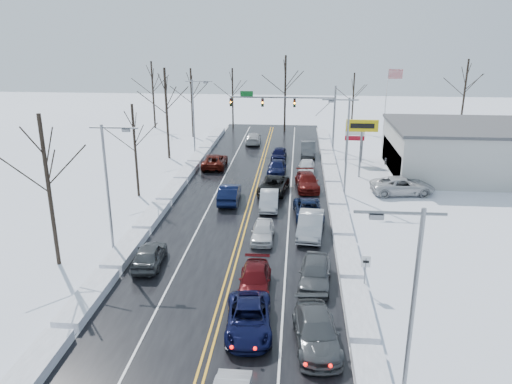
# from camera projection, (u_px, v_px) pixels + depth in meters

# --- Properties ---
(ground) EXTENTS (160.00, 160.00, 0.00)m
(ground) POSITION_uv_depth(u_px,v_px,m) (242.00, 234.00, 37.79)
(ground) COLOR silver
(ground) RESTS_ON ground
(road_surface) EXTENTS (14.00, 84.00, 0.01)m
(road_surface) POSITION_uv_depth(u_px,v_px,m) (244.00, 224.00, 39.68)
(road_surface) COLOR black
(road_surface) RESTS_ON ground
(snow_bank_left) EXTENTS (1.50, 72.00, 0.57)m
(snow_bank_left) POSITION_uv_depth(u_px,v_px,m) (151.00, 221.00, 40.30)
(snow_bank_left) COLOR white
(snow_bank_left) RESTS_ON ground
(snow_bank_right) EXTENTS (1.50, 72.00, 0.57)m
(snow_bank_right) POSITION_uv_depth(u_px,v_px,m) (341.00, 227.00, 39.06)
(snow_bank_right) COLOR white
(snow_bank_right) RESTS_ON ground
(traffic_signal_mast) EXTENTS (13.28, 0.39, 8.00)m
(traffic_signal_mast) POSITION_uv_depth(u_px,v_px,m) (294.00, 106.00, 62.22)
(traffic_signal_mast) COLOR slate
(traffic_signal_mast) RESTS_ON ground
(tires_plus_sign) EXTENTS (3.20, 0.34, 6.00)m
(tires_plus_sign) POSITION_uv_depth(u_px,v_px,m) (362.00, 130.00, 50.46)
(tires_plus_sign) COLOR slate
(tires_plus_sign) RESTS_ON ground
(used_vehicles_sign) EXTENTS (2.20, 0.22, 4.65)m
(used_vehicles_sign) POSITION_uv_depth(u_px,v_px,m) (355.00, 134.00, 56.67)
(used_vehicles_sign) COLOR slate
(used_vehicles_sign) RESTS_ON ground
(speed_limit_sign) EXTENTS (0.55, 0.09, 2.35)m
(speed_limit_sign) POSITION_uv_depth(u_px,v_px,m) (365.00, 267.00, 29.04)
(speed_limit_sign) COLOR slate
(speed_limit_sign) RESTS_ON ground
(flagpole) EXTENTS (1.87, 1.20, 10.00)m
(flagpole) POSITION_uv_depth(u_px,v_px,m) (387.00, 101.00, 63.02)
(flagpole) COLOR silver
(flagpole) RESTS_ON ground
(dealership_building) EXTENTS (20.40, 12.40, 5.30)m
(dealership_building) POSITION_uv_depth(u_px,v_px,m) (489.00, 150.00, 52.00)
(dealership_building) COLOR #ADAEA9
(dealership_building) RESTS_ON ground
(streetlight_se) EXTENTS (3.20, 0.25, 9.00)m
(streetlight_se) POSITION_uv_depth(u_px,v_px,m) (408.00, 302.00, 18.42)
(streetlight_se) COLOR slate
(streetlight_se) RESTS_ON ground
(streetlight_ne) EXTENTS (3.20, 0.25, 9.00)m
(streetlight_ne) POSITION_uv_depth(u_px,v_px,m) (345.00, 139.00, 44.88)
(streetlight_ne) COLOR slate
(streetlight_ne) RESTS_ON ground
(streetlight_sw) EXTENTS (3.20, 0.25, 9.00)m
(streetlight_sw) POSITION_uv_depth(u_px,v_px,m) (110.00, 180.00, 33.01)
(streetlight_sw) COLOR slate
(streetlight_sw) RESTS_ON ground
(streetlight_nw) EXTENTS (3.20, 0.25, 9.00)m
(streetlight_nw) POSITION_uv_depth(u_px,v_px,m) (195.00, 111.00, 59.46)
(streetlight_nw) COLOR slate
(streetlight_nw) RESTS_ON ground
(tree_left_b) EXTENTS (4.00, 4.00, 10.00)m
(tree_left_b) POSITION_uv_depth(u_px,v_px,m) (45.00, 162.00, 30.85)
(tree_left_b) COLOR #2D231C
(tree_left_b) RESTS_ON ground
(tree_left_c) EXTENTS (3.40, 3.40, 8.50)m
(tree_left_c) POSITION_uv_depth(u_px,v_px,m) (134.00, 133.00, 44.32)
(tree_left_c) COLOR #2D231C
(tree_left_c) RESTS_ON ground
(tree_left_d) EXTENTS (4.20, 4.20, 10.50)m
(tree_left_d) POSITION_uv_depth(u_px,v_px,m) (166.00, 96.00, 57.17)
(tree_left_d) COLOR #2D231C
(tree_left_d) RESTS_ON ground
(tree_left_e) EXTENTS (3.80, 3.80, 9.50)m
(tree_left_e) POSITION_uv_depth(u_px,v_px,m) (191.00, 89.00, 68.69)
(tree_left_e) COLOR #2D231C
(tree_left_e) RESTS_ON ground
(tree_far_a) EXTENTS (4.00, 4.00, 10.00)m
(tree_far_a) POSITION_uv_depth(u_px,v_px,m) (152.00, 82.00, 74.84)
(tree_far_a) COLOR #2D231C
(tree_far_a) RESTS_ON ground
(tree_far_b) EXTENTS (3.60, 3.60, 9.00)m
(tree_far_b) POSITION_uv_depth(u_px,v_px,m) (233.00, 86.00, 75.03)
(tree_far_b) COLOR #2D231C
(tree_far_b) RESTS_ON ground
(tree_far_c) EXTENTS (4.40, 4.40, 11.00)m
(tree_far_c) POSITION_uv_depth(u_px,v_px,m) (285.00, 79.00, 72.04)
(tree_far_c) COLOR #2D231C
(tree_far_c) RESTS_ON ground
(tree_far_d) EXTENTS (3.40, 3.40, 8.50)m
(tree_far_d) POSITION_uv_depth(u_px,v_px,m) (354.00, 91.00, 73.19)
(tree_far_d) COLOR #2D231C
(tree_far_d) RESTS_ON ground
(tree_far_e) EXTENTS (4.20, 4.20, 10.50)m
(tree_far_e) POSITION_uv_depth(u_px,v_px,m) (466.00, 81.00, 71.92)
(tree_far_e) COLOR #2D231C
(tree_far_e) RESTS_ON ground
(queued_car_2) EXTENTS (2.76, 5.24, 1.41)m
(queued_car_2) POSITION_uv_depth(u_px,v_px,m) (249.00, 330.00, 25.84)
(queued_car_2) COLOR black
(queued_car_2) RESTS_ON ground
(queued_car_3) EXTENTS (1.92, 4.59, 1.32)m
(queued_car_3) POSITION_uv_depth(u_px,v_px,m) (255.00, 289.00, 29.84)
(queued_car_3) COLOR #48090C
(queued_car_3) RESTS_ON ground
(queued_car_4) EXTENTS (1.61, 3.99, 1.36)m
(queued_car_4) POSITION_uv_depth(u_px,v_px,m) (263.00, 240.00, 36.76)
(queued_car_4) COLOR silver
(queued_car_4) RESTS_ON ground
(queued_car_5) EXTENTS (1.68, 4.52, 1.48)m
(queued_car_5) POSITION_uv_depth(u_px,v_px,m) (269.00, 208.00, 43.19)
(queued_car_5) COLOR #ABADB3
(queued_car_5) RESTS_ON ground
(queued_car_6) EXTENTS (3.11, 5.55, 1.46)m
(queued_car_6) POSITION_uv_depth(u_px,v_px,m) (273.00, 193.00, 47.06)
(queued_car_6) COLOR black
(queued_car_6) RESTS_ON ground
(queued_car_7) EXTENTS (2.01, 4.62, 1.32)m
(queued_car_7) POSITION_uv_depth(u_px,v_px,m) (277.00, 173.00, 53.31)
(queued_car_7) COLOR black
(queued_car_7) RESTS_ON ground
(queued_car_8) EXTENTS (1.85, 4.22, 1.41)m
(queued_car_8) POSITION_uv_depth(u_px,v_px,m) (279.00, 160.00, 58.74)
(queued_car_8) COLOR black
(queued_car_8) RESTS_ON ground
(queued_car_11) EXTENTS (2.59, 5.31, 1.49)m
(queued_car_11) POSITION_uv_depth(u_px,v_px,m) (316.00, 345.00, 24.69)
(queued_car_11) COLOR #46494C
(queued_car_11) RESTS_ON ground
(queued_car_12) EXTENTS (2.24, 4.81, 1.59)m
(queued_car_12) POSITION_uv_depth(u_px,v_px,m) (315.00, 284.00, 30.47)
(queued_car_12) COLOR #46494C
(queued_car_12) RESTS_ON ground
(queued_car_13) EXTENTS (2.21, 5.29, 1.70)m
(queued_car_13) POSITION_uv_depth(u_px,v_px,m) (310.00, 235.00, 37.61)
(queued_car_13) COLOR #9E9FA5
(queued_car_13) RESTS_ON ground
(queued_car_14) EXTENTS (2.65, 5.04, 1.35)m
(queued_car_14) POSITION_uv_depth(u_px,v_px,m) (308.00, 217.00, 41.06)
(queued_car_14) COLOR black
(queued_car_14) RESTS_ON ground
(queued_car_15) EXTENTS (2.56, 5.28, 1.48)m
(queued_car_15) POSITION_uv_depth(u_px,v_px,m) (307.00, 189.00, 48.23)
(queued_car_15) COLOR #4A0C09
(queued_car_15) RESTS_ON ground
(queued_car_16) EXTENTS (1.88, 4.29, 1.44)m
(queued_car_16) POSITION_uv_depth(u_px,v_px,m) (306.00, 173.00, 53.37)
(queued_car_16) COLOR silver
(queued_car_16) RESTS_ON ground
(queued_car_17) EXTENTS (1.74, 4.95, 1.63)m
(queued_car_17) POSITION_uv_depth(u_px,v_px,m) (308.00, 155.00, 60.67)
(queued_car_17) COLOR #424447
(queued_car_17) RESTS_ON ground
(oncoming_car_0) EXTENTS (1.84, 4.94, 1.61)m
(oncoming_car_0) POSITION_uv_depth(u_px,v_px,m) (230.00, 202.00, 44.68)
(oncoming_car_0) COLOR black
(oncoming_car_0) RESTS_ON ground
(oncoming_car_1) EXTENTS (2.59, 5.38, 1.48)m
(oncoming_car_1) POSITION_uv_depth(u_px,v_px,m) (215.00, 167.00, 55.62)
(oncoming_car_1) COLOR #460F09
(oncoming_car_1) RESTS_ON ground
(oncoming_car_2) EXTENTS (2.23, 5.01, 1.43)m
(oncoming_car_2) POSITION_uv_depth(u_px,v_px,m) (253.00, 143.00, 66.79)
(oncoming_car_2) COLOR silver
(oncoming_car_2) RESTS_ON ground
(oncoming_car_3) EXTENTS (2.03, 4.45, 1.48)m
(oncoming_car_3) POSITION_uv_depth(u_px,v_px,m) (150.00, 265.00, 32.92)
(oncoming_car_3) COLOR #3E4143
(oncoming_car_3) RESTS_ON ground
(parked_car_0) EXTENTS (6.18, 3.47, 1.63)m
(parked_car_0) POSITION_uv_depth(u_px,v_px,m) (402.00, 194.00, 46.74)
(parked_car_0) COLOR silver
(parked_car_0) RESTS_ON ground
(parked_car_1) EXTENTS (2.59, 5.79, 1.65)m
(parked_car_1) POSITION_uv_depth(u_px,v_px,m) (424.00, 181.00, 50.57)
(parked_car_1) COLOR #3D3F42
(parked_car_1) RESTS_ON ground
(parked_car_2) EXTENTS (2.45, 4.94, 1.62)m
(parked_car_2) POSITION_uv_depth(u_px,v_px,m) (392.00, 162.00, 57.63)
(parked_car_2) COLOR black
(parked_car_2) RESTS_ON ground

